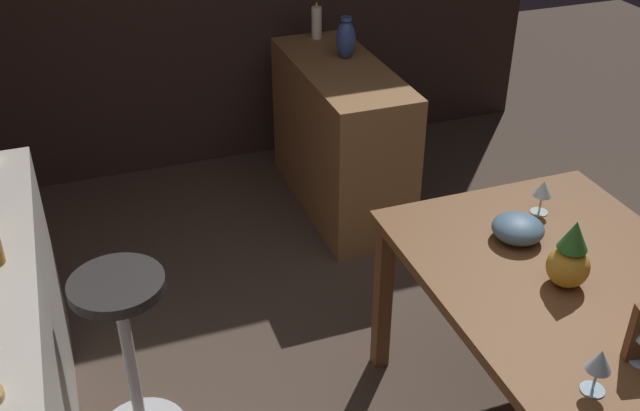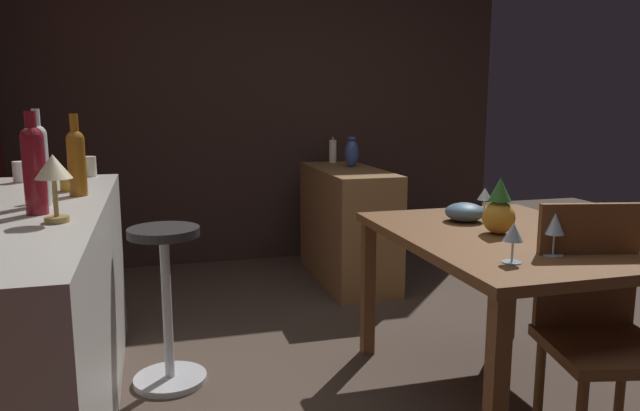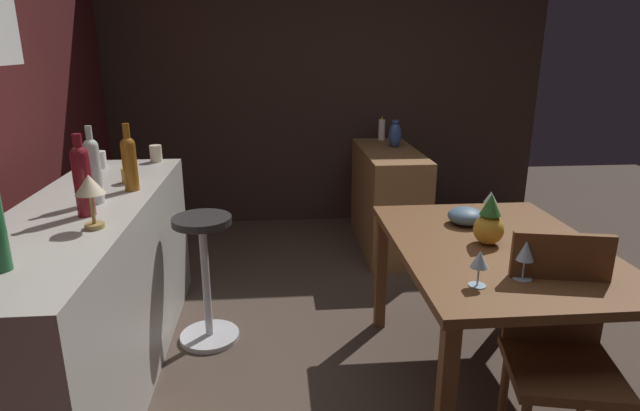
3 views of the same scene
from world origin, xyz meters
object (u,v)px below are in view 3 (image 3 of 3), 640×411
Objects in this scene: bar_stool at (206,276)px; vase_ceramic_blue at (395,135)px; wine_glass_left at (480,261)px; wine_bottle_ruby at (82,177)px; wine_bottle_clear at (93,168)px; counter_lamp at (90,189)px; sideboard_cabinet at (388,199)px; wine_glass_center at (526,252)px; cup_white at (100,160)px; chair_near_window at (559,346)px; pillar_candle_tall at (382,130)px; dining_table at (496,262)px; fruit_bowl at (466,216)px; wine_bottle_amber at (129,161)px; wine_glass_right at (491,198)px; pineapple_centerpiece at (489,223)px; cup_cream at (156,153)px; cup_mustard at (130,175)px.

vase_ceramic_blue reaches higher than bar_stool.
wine_bottle_ruby is (0.52, 1.60, 0.23)m from wine_glass_left.
wine_bottle_clear is 2.48m from vase_ceramic_blue.
sideboard_cabinet is at bearing -40.60° from counter_lamp.
cup_white is at bearing 54.89° from wine_glass_center.
vase_ceramic_blue is at bearing -65.88° from cup_white.
chair_near_window is at bearing -102.83° from wine_glass_left.
dining_table is at bearing -178.03° from pillar_candle_tall.
chair_near_window is 5.05× the size of fruit_bowl.
fruit_bowl is 0.53× the size of wine_bottle_amber.
counter_lamp is (-0.48, 1.89, 0.23)m from wine_glass_right.
pineapple_centerpiece is at bearing -87.25° from counter_lamp.
dining_table is 2.35m from pillar_candle_tall.
wine_bottle_amber is (-1.35, 1.65, 0.65)m from sideboard_cabinet.
pineapple_centerpiece is at bearing -106.40° from wine_bottle_amber.
wine_bottle_amber is at bearing 137.10° from pillar_candle_tall.
sideboard_cabinet is 7.68× the size of wine_glass_left.
cup_cream is (1.20, 1.73, 0.11)m from pineapple_centerpiece.
wine_glass_left is 1.77m from wine_bottle_clear.
wine_glass_left is (-2.28, 0.15, 0.43)m from sideboard_cabinet.
wine_glass_center is at bearing -104.76° from wine_bottle_ruby.
cup_cream is 1.90m from vase_ceramic_blue.
pineapple_centerpiece is at bearing -178.15° from sideboard_cabinet.
wine_glass_right is 2.31m from cup_white.
pineapple_centerpiece is at bearing -26.45° from wine_glass_left.
vase_ceramic_blue reaches higher than chair_near_window.
cup_mustard is at bearing 133.44° from pillar_candle_tall.
cup_cream is at bearing 0.68° from counter_lamp.
pineapple_centerpiece is at bearing 12.40° from chair_near_window.
dining_table is at bearing -32.31° from wine_glass_left.
cup_mustard is (1.17, 1.88, 0.44)m from chair_near_window.
wine_bottle_ruby reaches higher than pillar_candle_tall.
wine_bottle_clear is at bearing 80.72° from dining_table.
dining_table is at bearing -124.43° from cup_cream.
dining_table is at bearing -117.12° from cup_white.
wine_bottle_clear is at bearing 174.57° from cup_cream.
sideboard_cabinet is at bearing -50.81° from wine_bottle_amber.
fruit_bowl is 1.81m from cup_mustard.
counter_lamp is at bearing 139.40° from sideboard_cabinet.
pineapple_centerpiece is 1.89m from cup_mustard.
wine_bottle_ruby reaches higher than pineapple_centerpiece.
wine_glass_center is 0.72× the size of vase_ceramic_blue.
cup_white is at bearing 116.73° from cup_cream.
pineapple_centerpiece is 1.86m from wine_bottle_clear.
wine_glass_right is 1.57m from vase_ceramic_blue.
fruit_bowl is at bearing -99.74° from bar_stool.
bar_stool is at bearing -46.03° from wine_bottle_ruby.
wine_bottle_amber is 3.15× the size of cup_white.
counter_lamp is 2.68m from vase_ceramic_blue.
wine_glass_center is at bearing 45.36° from chair_near_window.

